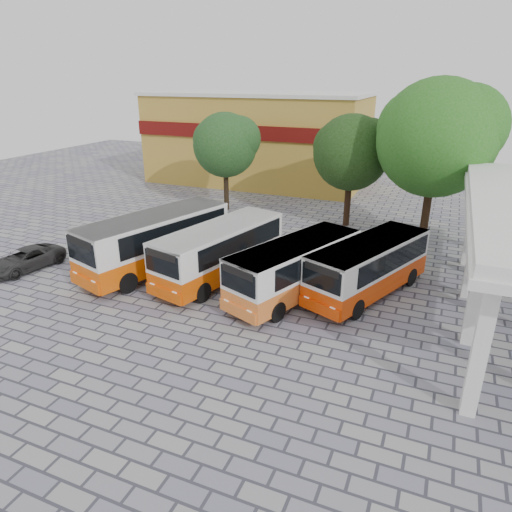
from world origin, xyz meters
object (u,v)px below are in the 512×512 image
at_px(bus_centre_left, 220,249).
at_px(bus_far_right, 369,265).
at_px(parked_car, 25,259).
at_px(bus_centre_right, 295,266).
at_px(bus_far_left, 155,239).

distance_m(bus_centre_left, bus_far_right, 7.33).
distance_m(bus_centre_left, parked_car, 10.70).
distance_m(bus_centre_right, bus_far_right, 3.47).
xyz_separation_m(bus_far_left, bus_centre_right, (7.78, -0.17, -0.22)).
relative_size(bus_far_left, bus_centre_right, 1.14).
bearing_deg(bus_centre_left, bus_far_left, -161.44).
relative_size(bus_far_left, bus_centre_left, 1.10).
distance_m(bus_centre_right, parked_car, 14.60).
bearing_deg(bus_far_right, parked_car, -144.56).
bearing_deg(parked_car, bus_centre_right, 19.08).
height_order(bus_far_left, bus_far_right, bus_far_left).
xyz_separation_m(bus_centre_right, parked_car, (-14.35, -2.53, -0.97)).
xyz_separation_m(bus_far_left, parked_car, (-6.57, -2.70, -1.19)).
bearing_deg(bus_centre_left, bus_far_right, 22.39).
bearing_deg(bus_centre_right, bus_centre_left, -165.33).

